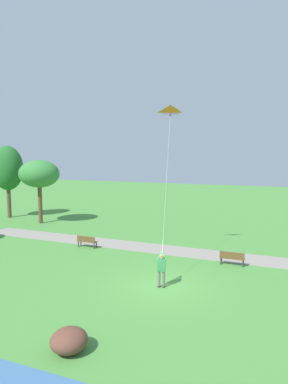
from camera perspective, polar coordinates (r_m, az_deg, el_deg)
name	(u,v)px	position (r m, az deg, el deg)	size (l,w,h in m)	color
ground_plane	(162,286)	(18.29, 3.11, -15.69)	(120.00, 120.00, 0.00)	#4C8E3D
walkway_path	(165,250)	(24.74, 3.50, -9.71)	(2.40, 32.00, 0.02)	gray
person_kite_flyer	(162,267)	(17.87, 2.99, -12.65)	(0.63, 0.51, 1.83)	#232328
flying_kite	(170,113)	(22.01, 4.49, 13.24)	(5.01, 1.67, 8.16)	orange
park_bench_near_walkway	(232,257)	(21.93, 14.70, -10.67)	(0.46, 1.51, 0.88)	brown
park_bench_far_walkway	(87,241)	(25.45, -9.67, -8.15)	(0.46, 1.51, 0.88)	brown
tree_treeline_left	(8,168)	(39.09, -22.13, 3.73)	(2.99, 3.43, 7.79)	brown
tree_lakeside_far	(39,174)	(34.75, -17.35, 2.89)	(3.66, 4.07, 6.31)	brown
lakeside_shrub	(69,340)	(13.11, -12.60, -23.33)	(1.35, 1.31, 0.83)	brown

